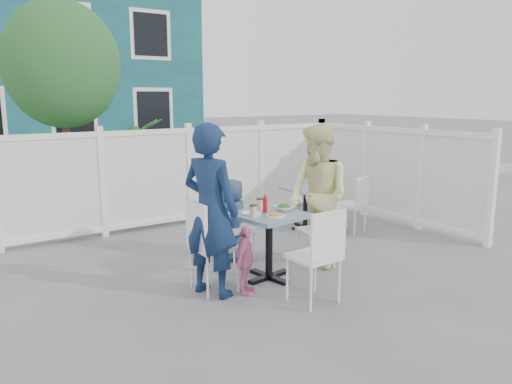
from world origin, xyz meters
TOP-DOWN VIEW (x-y plane):
  - ground at (0.00, 0.00)m, footprint 80.00×80.00m
  - near_sidewalk at (0.00, 3.80)m, footprint 24.00×2.60m
  - street at (0.00, 7.50)m, footprint 24.00×5.00m
  - far_sidewalk at (0.00, 10.60)m, footprint 24.00×1.60m
  - building at (-0.50, 14.00)m, footprint 11.00×6.00m
  - fence_back at (0.10, 2.40)m, footprint 5.86×0.08m
  - fence_right at (3.00, 0.60)m, footprint 0.08×3.66m
  - tree at (-1.60, 3.30)m, footprint 1.80×1.62m
  - potted_shrub_a at (-0.46, 3.10)m, footprint 1.35×1.35m
  - potted_shrub_b at (1.91, 3.00)m, footprint 1.54×1.41m
  - main_table at (-0.32, -0.48)m, footprint 0.84×0.84m
  - spare_table at (1.51, 1.06)m, footprint 0.65×0.65m
  - chair_left at (-1.11, -0.42)m, footprint 0.46×0.47m
  - chair_right at (0.52, -0.45)m, footprint 0.49×0.50m
  - chair_back at (-0.29, 0.38)m, footprint 0.43×0.42m
  - chair_near at (-0.33, -1.37)m, footprint 0.47×0.45m
  - chair_spare at (1.96, 0.39)m, footprint 0.51×0.50m
  - man at (-1.10, -0.51)m, footprint 0.67×0.80m
  - woman at (0.46, -0.43)m, footprint 0.70×0.88m
  - boy at (-0.29, 0.37)m, footprint 0.61×0.51m
  - toddler at (-0.80, -0.72)m, footprint 0.46×0.43m
  - plate_main at (-0.35, -0.64)m, footprint 0.22×0.22m
  - plate_side at (-0.50, -0.39)m, footprint 0.23×0.23m
  - salad_bowl at (-0.10, -0.47)m, footprint 0.22×0.22m
  - coffee_cup_a at (-0.57, -0.53)m, footprint 0.08×0.08m
  - coffee_cup_b at (-0.29, -0.24)m, footprint 0.08×0.08m
  - ketchup_bottle at (-0.34, -0.42)m, footprint 0.05×0.05m
  - salt_shaker at (-0.40, -0.23)m, footprint 0.03×0.03m
  - pepper_shaker at (-0.36, -0.22)m, footprint 0.03×0.03m

SIDE VIEW (x-z plane):
  - ground at x=0.00m, z-range 0.00..0.00m
  - street at x=0.00m, z-range 0.00..0.01m
  - near_sidewalk at x=0.00m, z-range 0.00..0.01m
  - far_sidewalk at x=0.00m, z-range 0.00..0.01m
  - toddler at x=-0.80m, z-range 0.00..0.76m
  - chair_back at x=-0.29m, z-range 0.07..0.93m
  - spare_table at x=1.51m, z-range 0.18..0.85m
  - chair_spare at x=1.96m, z-range 0.07..0.98m
  - boy at x=-0.29m, z-range 0.00..1.07m
  - chair_right at x=0.52m, z-range 0.08..1.00m
  - chair_near at x=-0.33m, z-range 0.08..1.09m
  - chair_left at x=-1.11m, z-range 0.08..1.10m
  - main_table at x=-0.32m, z-range 0.22..1.01m
  - potted_shrub_b at x=1.91m, z-range 0.00..1.46m
  - fence_right at x=3.00m, z-range -0.02..1.58m
  - fence_back at x=0.10m, z-range -0.02..1.58m
  - plate_main at x=-0.35m, z-range 0.79..0.80m
  - plate_side at x=-0.50m, z-range 0.79..0.80m
  - salad_bowl at x=-0.10m, z-range 0.79..0.84m
  - salt_shaker at x=-0.40m, z-range 0.79..0.85m
  - pepper_shaker at x=-0.36m, z-range 0.79..0.86m
  - coffee_cup_b at x=-0.29m, z-range 0.79..0.91m
  - coffee_cup_a at x=-0.57m, z-range 0.79..0.91m
  - potted_shrub_a at x=-0.46m, z-range 0.00..1.75m
  - ketchup_bottle at x=-0.34m, z-range 0.79..0.96m
  - woman at x=0.46m, z-range 0.00..1.78m
  - man at x=-1.10m, z-range 0.00..1.85m
  - tree at x=-1.60m, z-range 0.80..4.39m
  - building at x=-0.50m, z-range 0.00..6.00m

